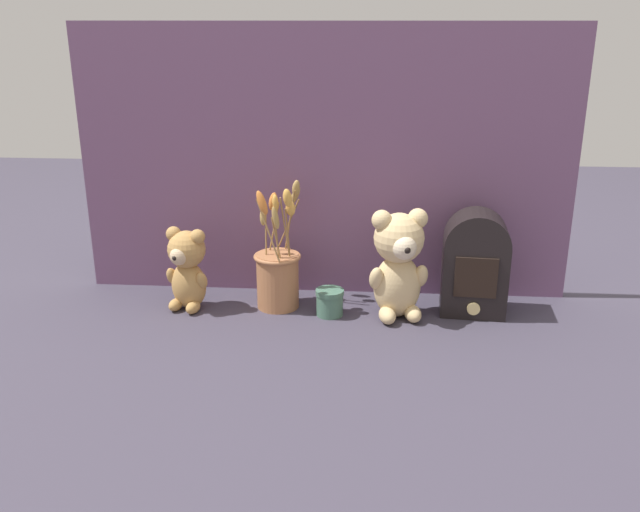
{
  "coord_description": "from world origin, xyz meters",
  "views": [
    {
      "loc": [
        0.13,
        -1.64,
        0.74
      ],
      "look_at": [
        0.0,
        0.02,
        0.15
      ],
      "focal_mm": 38.0,
      "sensor_mm": 36.0,
      "label": 1
    }
  ],
  "objects_px": {
    "flower_vase": "(278,272)",
    "decorative_tin_tall": "(330,302)",
    "vintage_radio": "(475,262)",
    "teddy_bear_medium": "(187,267)",
    "teddy_bear_large": "(399,262)"
  },
  "relations": [
    {
      "from": "decorative_tin_tall",
      "to": "flower_vase",
      "type": "bearing_deg",
      "value": 162.43
    },
    {
      "from": "teddy_bear_large",
      "to": "teddy_bear_medium",
      "type": "height_order",
      "value": "teddy_bear_large"
    },
    {
      "from": "vintage_radio",
      "to": "decorative_tin_tall",
      "type": "xyz_separation_m",
      "value": [
        -0.38,
        -0.05,
        -0.1
      ]
    },
    {
      "from": "teddy_bear_large",
      "to": "flower_vase",
      "type": "height_order",
      "value": "flower_vase"
    },
    {
      "from": "flower_vase",
      "to": "vintage_radio",
      "type": "height_order",
      "value": "flower_vase"
    },
    {
      "from": "flower_vase",
      "to": "decorative_tin_tall",
      "type": "relative_size",
      "value": 4.61
    },
    {
      "from": "teddy_bear_medium",
      "to": "flower_vase",
      "type": "relative_size",
      "value": 0.66
    },
    {
      "from": "decorative_tin_tall",
      "to": "vintage_radio",
      "type": "bearing_deg",
      "value": 7.52
    },
    {
      "from": "teddy_bear_large",
      "to": "teddy_bear_medium",
      "type": "bearing_deg",
      "value": 178.5
    },
    {
      "from": "flower_vase",
      "to": "decorative_tin_tall",
      "type": "xyz_separation_m",
      "value": [
        0.14,
        -0.04,
        -0.06
      ]
    },
    {
      "from": "teddy_bear_large",
      "to": "decorative_tin_tall",
      "type": "relative_size",
      "value": 3.9
    },
    {
      "from": "teddy_bear_medium",
      "to": "vintage_radio",
      "type": "relative_size",
      "value": 0.82
    },
    {
      "from": "decorative_tin_tall",
      "to": "teddy_bear_large",
      "type": "bearing_deg",
      "value": 0.07
    },
    {
      "from": "flower_vase",
      "to": "vintage_radio",
      "type": "relative_size",
      "value": 1.24
    },
    {
      "from": "teddy_bear_medium",
      "to": "decorative_tin_tall",
      "type": "bearing_deg",
      "value": -2.23
    }
  ]
}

